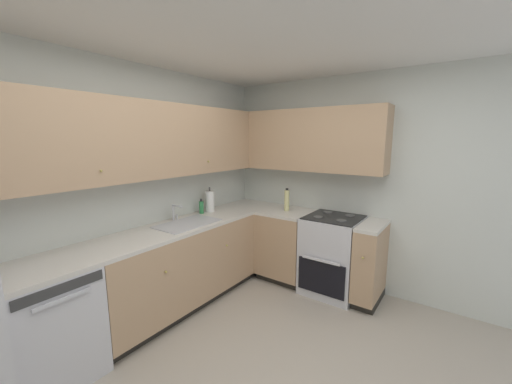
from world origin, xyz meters
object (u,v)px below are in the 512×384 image
(oven_range, at_px, (332,254))
(soap_bottle, at_px, (201,207))
(dishwasher, at_px, (49,325))
(paper_towel_roll, at_px, (210,201))
(oil_bottle, at_px, (287,200))

(oven_range, xyz_separation_m, soap_bottle, (-0.75, 1.41, 0.53))
(dishwasher, xyz_separation_m, soap_bottle, (1.78, 0.18, 0.55))
(dishwasher, bearing_deg, soap_bottle, 5.81)
(soap_bottle, xyz_separation_m, paper_towel_roll, (0.13, -0.02, 0.05))
(oven_range, bearing_deg, soap_bottle, 118.01)
(soap_bottle, distance_m, oil_bottle, 1.07)
(oil_bottle, bearing_deg, paper_towel_roll, 128.21)
(paper_towel_roll, xyz_separation_m, oil_bottle, (0.60, -0.76, 0.00))
(soap_bottle, bearing_deg, dishwasher, -174.19)
(soap_bottle, bearing_deg, paper_towel_roll, -8.85)
(dishwasher, height_order, soap_bottle, soap_bottle)
(dishwasher, distance_m, soap_bottle, 1.87)
(soap_bottle, bearing_deg, oil_bottle, -47.04)
(dishwasher, height_order, oil_bottle, oil_bottle)
(soap_bottle, xyz_separation_m, oil_bottle, (0.73, -0.78, 0.06))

